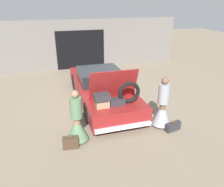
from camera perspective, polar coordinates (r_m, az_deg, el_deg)
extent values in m
plane|color=#7F705B|center=(8.94, -2.65, -1.78)|extent=(40.00, 40.00, 0.00)
cube|color=slate|center=(13.16, -8.28, 12.59)|extent=(12.00, 0.12, 2.80)
cube|color=black|center=(13.15, -8.16, 11.25)|extent=(2.80, 0.02, 2.20)
cube|color=maroon|center=(8.76, -2.71, 0.93)|extent=(1.88, 5.16, 0.56)
cube|color=#1E2328|center=(8.86, -3.27, 4.76)|extent=(1.65, 1.65, 0.48)
cylinder|color=black|center=(10.12, -9.74, 3.13)|extent=(0.18, 0.71, 0.71)
cylinder|color=black|center=(10.45, -0.28, 4.12)|extent=(0.18, 0.71, 0.71)
cylinder|color=black|center=(7.27, -6.28, -5.02)|extent=(0.18, 0.71, 0.71)
cylinder|color=black|center=(7.72, 6.46, -3.24)|extent=(0.18, 0.71, 0.71)
cube|color=silver|center=(6.60, 3.08, -8.79)|extent=(1.78, 0.10, 0.12)
cube|color=maroon|center=(7.05, 0.38, 2.24)|extent=(1.59, 0.35, 1.04)
cube|color=#9E8460|center=(6.74, -2.65, -2.58)|extent=(0.41, 0.36, 0.22)
cube|color=#2D2D33|center=(6.87, 1.29, -2.13)|extent=(0.48, 0.28, 0.20)
cube|color=#2D2D33|center=(6.65, -2.68, -0.94)|extent=(0.48, 0.39, 0.20)
torus|color=black|center=(6.89, 4.52, 0.26)|extent=(0.72, 0.12, 0.72)
cylinder|color=#997051|center=(6.39, -9.02, -9.18)|extent=(0.18, 0.18, 0.76)
cone|color=#567A56|center=(6.37, -9.05, -8.89)|extent=(0.63, 0.63, 0.69)
cylinder|color=#567A56|center=(6.06, -9.43, -3.69)|extent=(0.33, 0.33, 0.61)
sphere|color=#997051|center=(5.89, -9.68, -0.17)|extent=(0.21, 0.21, 0.21)
cylinder|color=brown|center=(7.20, 12.86, -5.35)|extent=(0.19, 0.19, 0.80)
cone|color=#9399A3|center=(7.19, 12.88, -5.07)|extent=(0.65, 0.65, 0.72)
cylinder|color=#9399A3|center=(6.90, 13.38, -0.08)|extent=(0.34, 0.34, 0.64)
sphere|color=brown|center=(6.74, 13.71, 3.25)|extent=(0.22, 0.22, 0.22)
cube|color=#473323|center=(6.25, -10.76, -12.51)|extent=(0.45, 0.23, 0.34)
cube|color=#4C3823|center=(6.14, -10.89, -11.05)|extent=(0.16, 0.13, 0.02)
cube|color=#2D2D33|center=(7.15, 15.70, -8.31)|extent=(0.53, 0.26, 0.29)
cube|color=#4C3823|center=(7.06, 15.84, -7.18)|extent=(0.20, 0.13, 0.02)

